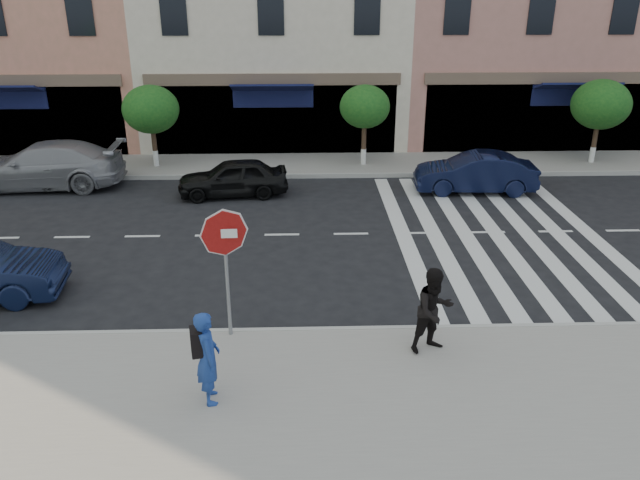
{
  "coord_description": "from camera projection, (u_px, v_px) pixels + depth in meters",
  "views": [
    {
      "loc": [
        0.58,
        -12.66,
        6.85
      ],
      "look_at": [
        0.98,
        0.25,
        1.4
      ],
      "focal_mm": 35.0,
      "sensor_mm": 36.0,
      "label": 1
    }
  ],
  "objects": [
    {
      "name": "car_far_left",
      "position": [
        44.0,
        165.0,
        21.78
      ],
      "size": [
        5.52,
        2.36,
        1.59
      ],
      "primitive_type": "imported",
      "rotation": [
        0.0,
        0.0,
        -1.54
      ],
      "color": "gray",
      "rests_on": "ground"
    },
    {
      "name": "street_tree_wb",
      "position": [
        151.0,
        110.0,
        23.2
      ],
      "size": [
        2.1,
        2.1,
        3.06
      ],
      "color": "#473323",
      "rests_on": "sidewalk_far"
    },
    {
      "name": "building_centre",
      "position": [
        275.0,
        10.0,
        27.8
      ],
      "size": [
        11.0,
        9.0,
        11.0
      ],
      "primitive_type": "cube",
      "color": "beige",
      "rests_on": "ground"
    },
    {
      "name": "walker",
      "position": [
        434.0,
        310.0,
        11.85
      ],
      "size": [
        1.03,
        0.93,
        1.72
      ],
      "primitive_type": "imported",
      "rotation": [
        0.0,
        0.0,
        0.41
      ],
      "color": "black",
      "rests_on": "sidewalk_near"
    },
    {
      "name": "ground",
      "position": [
        278.0,
        301.0,
        14.3
      ],
      "size": [
        120.0,
        120.0,
        0.0
      ],
      "primitive_type": "plane",
      "color": "black",
      "rests_on": "ground"
    },
    {
      "name": "car_far_mid",
      "position": [
        233.0,
        178.0,
        21.01
      ],
      "size": [
        3.81,
        1.88,
        1.25
      ],
      "primitive_type": "imported",
      "rotation": [
        0.0,
        0.0,
        -1.46
      ],
      "color": "black",
      "rests_on": "ground"
    },
    {
      "name": "sidewalk_far",
      "position": [
        286.0,
        165.0,
        24.4
      ],
      "size": [
        60.0,
        3.0,
        0.15
      ],
      "primitive_type": "cube",
      "color": "gray",
      "rests_on": "ground"
    },
    {
      "name": "car_far_right",
      "position": [
        475.0,
        173.0,
        21.36
      ],
      "size": [
        4.16,
        1.67,
        1.35
      ],
      "primitive_type": "imported",
      "rotation": [
        0.0,
        0.0,
        -1.63
      ],
      "color": "black",
      "rests_on": "ground"
    },
    {
      "name": "sidewalk_near",
      "position": [
        271.0,
        400.0,
        10.82
      ],
      "size": [
        60.0,
        4.5,
        0.15
      ],
      "primitive_type": "cube",
      "color": "gray",
      "rests_on": "ground"
    },
    {
      "name": "street_tree_c",
      "position": [
        365.0,
        107.0,
        23.42
      ],
      "size": [
        1.9,
        1.9,
        3.04
      ],
      "color": "#473323",
      "rests_on": "sidewalk_far"
    },
    {
      "name": "photographer",
      "position": [
        208.0,
        357.0,
        10.4
      ],
      "size": [
        0.53,
        0.69,
        1.69
      ],
      "primitive_type": "imported",
      "rotation": [
        0.0,
        0.0,
        1.8
      ],
      "color": "navy",
      "rests_on": "sidewalk_near"
    },
    {
      "name": "stop_sign",
      "position": [
        225.0,
        246.0,
        11.92
      ],
      "size": [
        0.96,
        0.12,
        2.71
      ],
      "rotation": [
        0.0,
        0.0,
        0.02
      ],
      "color": "gray",
      "rests_on": "sidewalk_near"
    },
    {
      "name": "street_tree_ea",
      "position": [
        601.0,
        105.0,
        23.66
      ],
      "size": [
        2.2,
        2.2,
        3.19
      ],
      "color": "#473323",
      "rests_on": "sidewalk_far"
    }
  ]
}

